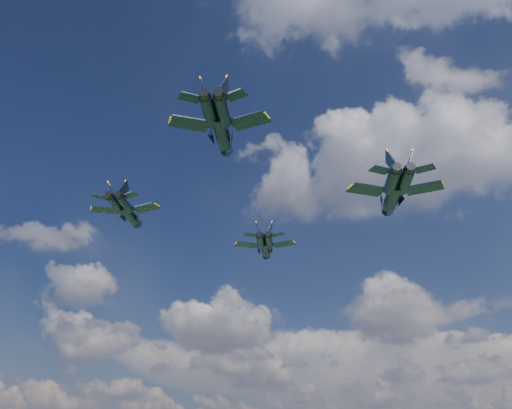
% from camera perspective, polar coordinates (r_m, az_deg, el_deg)
% --- Properties ---
extents(jet_lead, '(10.87, 15.00, 3.57)m').
position_cam_1_polar(jet_lead, '(109.48, 0.97, -4.40)').
color(jet_lead, black).
extents(jet_left, '(10.85, 14.93, 3.52)m').
position_cam_1_polar(jet_left, '(95.04, -12.47, -0.96)').
color(jet_left, black).
extents(jet_right, '(13.21, 18.27, 4.34)m').
position_cam_1_polar(jet_right, '(87.72, 13.46, 0.74)').
color(jet_right, black).
extents(jet_slot, '(11.69, 16.24, 3.85)m').
position_cam_1_polar(jet_slot, '(72.18, -3.40, 7.17)').
color(jet_slot, black).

